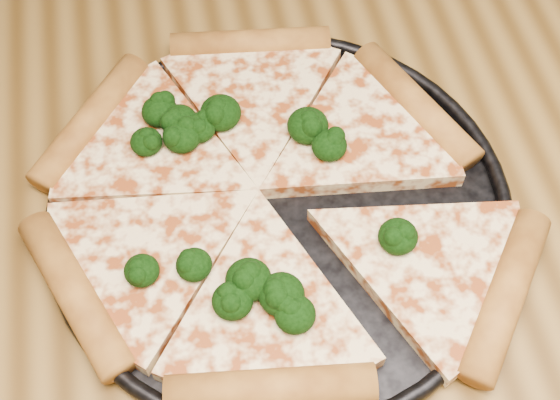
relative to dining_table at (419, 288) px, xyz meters
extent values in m
cube|color=brown|center=(0.00, 0.00, 0.07)|extent=(1.20, 0.90, 0.04)
cylinder|color=black|center=(-0.12, 0.05, 0.09)|extent=(0.36, 0.36, 0.01)
torus|color=black|center=(-0.12, 0.05, 0.10)|extent=(0.37, 0.37, 0.01)
cylinder|color=#B9792E|center=(0.02, 0.12, 0.11)|extent=(0.08, 0.14, 0.03)
cylinder|color=#B9792E|center=(-0.11, 0.22, 0.11)|extent=(0.15, 0.05, 0.03)
cylinder|color=#B9792E|center=(-0.26, 0.15, 0.11)|extent=(0.11, 0.13, 0.03)
cylinder|color=#B9792E|center=(-0.28, 0.00, 0.11)|extent=(0.08, 0.14, 0.03)
cylinder|color=#B9792E|center=(-0.15, -0.10, 0.11)|extent=(0.15, 0.05, 0.03)
cylinder|color=#B9792E|center=(0.03, -0.06, 0.11)|extent=(0.11, 0.13, 0.03)
ellipsoid|color=black|center=(-0.17, -0.04, 0.12)|extent=(0.03, 0.03, 0.02)
ellipsoid|color=black|center=(-0.08, 0.10, 0.12)|extent=(0.03, 0.03, 0.03)
ellipsoid|color=black|center=(-0.18, 0.11, 0.12)|extent=(0.03, 0.03, 0.02)
ellipsoid|color=black|center=(-0.13, -0.06, 0.12)|extent=(0.03, 0.03, 0.02)
ellipsoid|color=black|center=(-0.20, 0.14, 0.12)|extent=(0.03, 0.03, 0.02)
ellipsoid|color=black|center=(-0.13, -0.04, 0.12)|extent=(0.03, 0.03, 0.03)
ellipsoid|color=black|center=(-0.15, 0.13, 0.12)|extent=(0.03, 0.03, 0.03)
ellipsoid|color=black|center=(-0.19, 0.00, 0.12)|extent=(0.03, 0.03, 0.02)
ellipsoid|color=black|center=(-0.23, 0.00, 0.12)|extent=(0.03, 0.03, 0.02)
ellipsoid|color=black|center=(-0.17, 0.12, 0.12)|extent=(0.03, 0.03, 0.02)
ellipsoid|color=black|center=(-0.15, -0.02, 0.12)|extent=(0.03, 0.03, 0.03)
ellipsoid|color=black|center=(-0.07, 0.08, 0.12)|extent=(0.03, 0.03, 0.02)
ellipsoid|color=black|center=(-0.18, 0.13, 0.12)|extent=(0.03, 0.03, 0.02)
ellipsoid|color=black|center=(-0.21, 0.12, 0.12)|extent=(0.03, 0.03, 0.02)
ellipsoid|color=black|center=(-0.04, -0.01, 0.12)|extent=(0.03, 0.03, 0.02)
camera|label=1|loc=(-0.18, -0.26, 0.60)|focal=47.80mm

